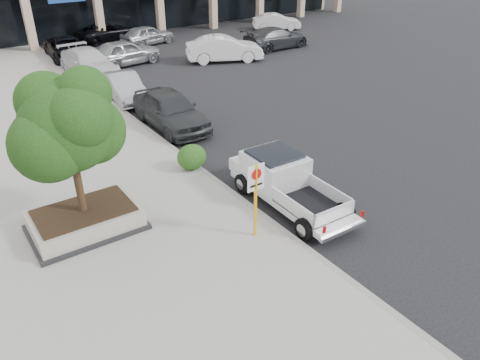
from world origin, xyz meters
name	(u,v)px	position (x,y,z in m)	size (l,w,h in m)	color
ground	(316,214)	(0.00, 0.00, 0.00)	(120.00, 120.00, 0.00)	black
sidewalk	(83,184)	(-5.50, 6.00, 0.07)	(8.00, 52.00, 0.15)	gray
curb	(182,156)	(-1.55, 6.00, 0.07)	(0.20, 52.00, 0.15)	gray
planter	(85,220)	(-6.31, 3.14, 0.48)	(3.20, 2.20, 0.68)	black
planter_tree	(71,124)	(-6.18, 3.29, 3.41)	(2.90, 2.55, 4.00)	black
no_parking_sign	(256,191)	(-2.38, 0.04, 1.63)	(0.55, 0.09, 2.30)	#F2B30C
hedge	(192,157)	(-1.80, 4.75, 0.62)	(1.10, 0.99, 0.94)	#154112
pickup_truck	(291,185)	(-0.35, 0.85, 0.78)	(1.85, 4.99, 1.57)	silver
curb_car_a	(170,110)	(-0.42, 9.08, 0.83)	(1.96, 4.88, 1.66)	#2A2D2E
curb_car_b	(124,87)	(-0.67, 13.77, 0.69)	(1.46, 4.18, 1.38)	#97999F
curb_car_c	(89,63)	(-0.70, 19.07, 0.77)	(2.16, 5.31, 1.54)	silver
curb_car_d	(67,49)	(-0.62, 23.67, 0.71)	(2.35, 5.09, 1.41)	black
lot_car_a	(124,52)	(2.00, 20.18, 0.81)	(1.92, 4.76, 1.62)	#96999D
lot_car_b	(224,49)	(7.80, 17.32, 0.82)	(1.74, 4.99, 1.65)	silver
lot_car_c	(276,38)	(12.85, 18.18, 0.76)	(2.13, 5.23, 1.52)	#2D2F32
lot_car_d	(107,32)	(3.66, 27.61, 0.68)	(2.24, 4.87, 1.35)	black
lot_car_e	(147,35)	(5.66, 24.66, 0.71)	(1.68, 4.18, 1.42)	#93969A
lot_car_f	(276,22)	(17.14, 23.49, 0.66)	(1.41, 4.03, 1.33)	silver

